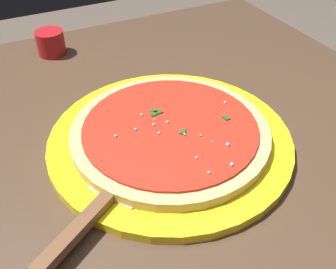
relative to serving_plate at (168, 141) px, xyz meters
name	(u,v)px	position (x,y,z in m)	size (l,w,h in m)	color
restaurant_table	(160,186)	(0.04, 0.00, -0.14)	(0.89, 0.94, 0.73)	black
serving_plate	(168,141)	(0.00, 0.00, 0.00)	(0.38, 0.38, 0.02)	yellow
pizza	(168,132)	(0.00, 0.00, 0.02)	(0.31, 0.31, 0.02)	#DBB26B
pizza_server	(97,210)	(-0.09, 0.15, 0.01)	(0.16, 0.21, 0.01)	silver
cup_small_sauce	(51,43)	(0.39, 0.09, 0.02)	(0.06, 0.06, 0.05)	#B2191E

